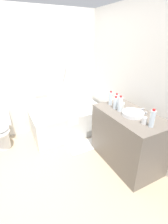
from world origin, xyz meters
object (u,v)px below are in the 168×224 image
(water_bottle_0, at_px, (111,98))
(toilet, at_px, (0,128))
(bathtub, at_px, (68,120))
(drinking_glass_1, at_px, (144,120))
(sink_faucet, at_px, (142,111))
(water_bottle_1, at_px, (152,119))
(water_bottle_2, at_px, (116,100))
(bath_mat, at_px, (85,145))
(water_bottle_3, at_px, (120,104))
(sink_basin, at_px, (133,114))
(water_bottle_4, at_px, (115,103))
(drinking_glass_0, at_px, (122,106))

(water_bottle_0, bearing_deg, toilet, 151.98)
(bathtub, bearing_deg, drinking_glass_1, -73.96)
(sink_faucet, xyz_separation_m, drinking_glass_1, (-0.23, -0.25, 0.01))
(water_bottle_1, xyz_separation_m, water_bottle_2, (0.01, 0.72, -0.01))
(water_bottle_1, relative_size, bath_mat, 0.36)
(bath_mat, bearing_deg, water_bottle_3, -56.62)
(sink_basin, height_order, bath_mat, sink_basin)
(toilet, distance_m, water_bottle_2, 2.11)
(water_bottle_4, bearing_deg, water_bottle_1, -84.98)
(water_bottle_3, relative_size, water_bottle_4, 1.20)
(sink_faucet, distance_m, water_bottle_1, 0.41)
(toilet, bearing_deg, water_bottle_2, 59.47)
(drinking_glass_1, bearing_deg, water_bottle_4, 93.73)
(toilet, distance_m, sink_basin, 2.31)
(sink_basin, relative_size, water_bottle_3, 1.28)
(sink_faucet, height_order, water_bottle_2, water_bottle_2)
(sink_faucet, relative_size, water_bottle_4, 0.75)
(water_bottle_1, height_order, bath_mat, water_bottle_1)
(toilet, xyz_separation_m, water_bottle_3, (1.70, -1.19, 0.58))
(toilet, relative_size, sink_basin, 2.39)
(sink_faucet, xyz_separation_m, water_bottle_0, (-0.23, 0.48, 0.08))
(bathtub, height_order, water_bottle_1, bathtub)
(bath_mat, bearing_deg, water_bottle_2, -40.07)
(water_bottle_4, bearing_deg, sink_basin, -75.79)
(sink_basin, distance_m, drinking_glass_1, 0.26)
(bathtub, height_order, bath_mat, bathtub)
(drinking_glass_1, bearing_deg, water_bottle_2, 87.55)
(sink_basin, height_order, water_bottle_1, water_bottle_1)
(bathtub, xyz_separation_m, sink_basin, (0.49, -1.30, 0.60))
(water_bottle_0, bearing_deg, water_bottle_2, -71.82)
(bathtub, xyz_separation_m, water_bottle_3, (0.41, -1.10, 0.69))
(water_bottle_1, relative_size, water_bottle_2, 1.08)
(water_bottle_2, relative_size, water_bottle_4, 1.09)
(water_bottle_4, bearing_deg, sink_faucet, -49.88)
(water_bottle_0, bearing_deg, sink_faucet, -64.10)
(water_bottle_3, distance_m, drinking_glass_0, 0.12)
(bathtub, xyz_separation_m, drinking_glass_0, (0.50, -1.05, 0.63))
(bathtub, bearing_deg, water_bottle_3, -69.32)
(water_bottle_1, height_order, water_bottle_3, water_bottle_3)
(water_bottle_3, bearing_deg, sink_basin, -69.86)
(water_bottle_0, xyz_separation_m, drinking_glass_0, (0.07, -0.22, -0.06))
(bath_mat, bearing_deg, water_bottle_1, -70.15)
(bathtub, xyz_separation_m, toilet, (-1.28, 0.09, 0.11))
(bathtub, distance_m, water_bottle_3, 1.36)
(drinking_glass_0, bearing_deg, bath_mat, 133.35)
(sink_faucet, bearing_deg, bathtub, 117.31)
(drinking_glass_0, distance_m, bath_mat, 1.08)
(water_bottle_4, bearing_deg, drinking_glass_1, -86.27)
(water_bottle_3, height_order, drinking_glass_0, water_bottle_3)
(water_bottle_2, bearing_deg, water_bottle_3, -109.87)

